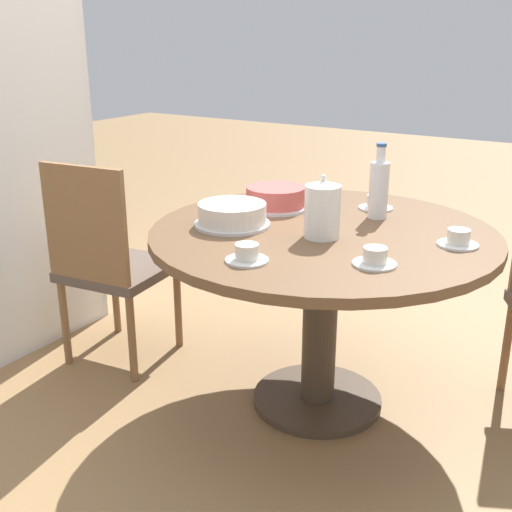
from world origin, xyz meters
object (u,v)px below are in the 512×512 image
Objects in this scene: coffee_pot at (322,209)px; cup_d at (247,255)px; cake_second at (276,198)px; cup_c at (458,239)px; cup_a at (376,203)px; water_bottle at (379,188)px; cake_main at (232,215)px; cup_b at (375,258)px; chair_b at (109,261)px.

cup_d is at bearing 166.49° from coffee_pot.
cup_d is at bearing -157.44° from cake_second.
cup_d is (-0.51, 0.52, 0.00)m from cup_c.
cake_second reaches higher than cup_d.
cup_c is at bearing -125.42° from cup_a.
water_bottle reaches higher than cup_c.
cup_d is (-0.69, 0.16, -0.10)m from water_bottle.
water_bottle reaches higher than cake_main.
water_bottle is 1.07× the size of cake_second.
cup_a and cup_c have the same top height.
cup_b is 1.00× the size of cup_d.
cake_main is at bearing 40.90° from cup_d.
water_bottle is 2.09× the size of cup_d.
chair_b is at bearing 86.56° from cup_b.
water_bottle is 0.16m from cup_a.
coffee_pot reaches higher than cake_second.
coffee_pot is 0.36m from cake_main.
chair_b is at bearing 73.61° from cup_d.
cup_a is at bearing 21.92° from cup_b.
water_bottle reaches higher than cup_b.
cake_second is at bearing 120.84° from cup_a.
cake_second is at bearing 55.40° from cup_b.
chair_b is 6.61× the size of cup_d.
cup_c is at bearing -176.28° from chair_b.
coffee_pot is 0.33m from cup_b.
cup_b is at bearing -158.70° from water_bottle.
chair_b is at bearing 94.02° from cake_main.
cup_b is at bearing 153.23° from cup_c.
water_bottle is 0.72m from cup_d.
cake_main is at bearing 133.22° from water_bottle.
cup_b is at bearing -100.79° from cake_main.
cake_main is 0.63m from cup_b.
cake_second is (-0.09, 0.41, -0.07)m from water_bottle.
water_bottle reaches higher than cup_d.
cup_c is at bearing -96.47° from cake_second.
coffee_pot is 0.42m from cake_second.
cake_second is 0.65m from cup_d.
cup_d is (-0.35, 0.09, -0.08)m from coffee_pot.
cup_a is at bearing -2.16° from coffee_pot.
cake_main is at bearing 177.79° from cake_second.
water_bottle is 0.42m from cake_second.
cake_second is 0.73m from cup_b.
water_bottle reaches higher than chair_b.
cup_c is 1.00× the size of cup_d.
cup_d is (-0.60, -0.25, -0.02)m from cake_second.
chair_b is at bearing 118.63° from cake_second.
water_bottle is 2.09× the size of cup_c.
cup_a is (0.21, -0.35, -0.02)m from cake_second.
cake_main is 2.05× the size of cup_d.
cup_a is 0.68m from cup_b.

